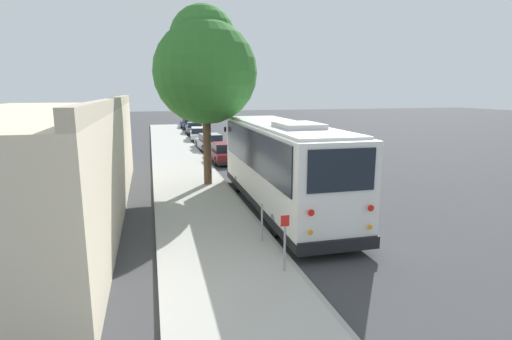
# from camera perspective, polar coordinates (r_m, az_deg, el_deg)

# --- Properties ---
(ground_plane) EXTENTS (160.00, 160.00, 0.00)m
(ground_plane) POSITION_cam_1_polar(r_m,az_deg,el_deg) (17.20, 3.43, -4.49)
(ground_plane) COLOR #3D3D3F
(sidewalk_slab) EXTENTS (80.00, 3.43, 0.15)m
(sidewalk_slab) POSITION_cam_1_polar(r_m,az_deg,el_deg) (16.46, -8.31, -5.05)
(sidewalk_slab) COLOR #B2AFA8
(sidewalk_slab) RESTS_ON ground
(curb_strip) EXTENTS (80.00, 0.14, 0.15)m
(curb_strip) POSITION_cam_1_polar(r_m,az_deg,el_deg) (16.74, -2.20, -4.66)
(curb_strip) COLOR #9D9A94
(curb_strip) RESTS_ON ground
(shuttle_bus) EXTENTS (10.76, 2.68, 3.58)m
(shuttle_bus) POSITION_cam_1_polar(r_m,az_deg,el_deg) (15.75, 3.61, 1.26)
(shuttle_bus) COLOR white
(shuttle_bus) RESTS_ON ground
(parked_sedan_maroon) EXTENTS (4.18, 1.81, 1.28)m
(parked_sedan_maroon) POSITION_cam_1_polar(r_m,az_deg,el_deg) (26.55, -4.47, 2.41)
(parked_sedan_maroon) COLOR maroon
(parked_sedan_maroon) RESTS_ON ground
(parked_sedan_silver) EXTENTS (4.56, 2.04, 1.30)m
(parked_sedan_silver) POSITION_cam_1_polar(r_m,az_deg,el_deg) (32.04, -6.56, 3.91)
(parked_sedan_silver) COLOR #A8AAAF
(parked_sedan_silver) RESTS_ON ground
(parked_sedan_white) EXTENTS (4.82, 2.12, 1.26)m
(parked_sedan_white) POSITION_cam_1_polar(r_m,az_deg,el_deg) (38.44, -8.07, 5.06)
(parked_sedan_white) COLOR silver
(parked_sedan_white) RESTS_ON ground
(parked_sedan_gray) EXTENTS (4.44, 1.80, 1.29)m
(parked_sedan_gray) POSITION_cam_1_polar(r_m,az_deg,el_deg) (44.51, -8.83, 5.88)
(parked_sedan_gray) COLOR slate
(parked_sedan_gray) RESTS_ON ground
(parked_sedan_navy) EXTENTS (4.65, 2.05, 1.29)m
(parked_sedan_navy) POSITION_cam_1_polar(r_m,az_deg,el_deg) (50.95, -9.45, 6.53)
(parked_sedan_navy) COLOR #19234C
(parked_sedan_navy) RESTS_ON ground
(street_tree) EXTENTS (4.85, 4.85, 8.52)m
(street_tree) POSITION_cam_1_polar(r_m,az_deg,el_deg) (19.51, -7.32, 14.62)
(street_tree) COLOR brown
(street_tree) RESTS_ON sidewalk_slab
(sign_post_near) EXTENTS (0.06, 0.22, 1.47)m
(sign_post_near) POSITION_cam_1_polar(r_m,az_deg,el_deg) (10.22, 4.13, -10.31)
(sign_post_near) COLOR gray
(sign_post_near) RESTS_ON sidewalk_slab
(sign_post_far) EXTENTS (0.06, 0.06, 1.16)m
(sign_post_far) POSITION_cam_1_polar(r_m,az_deg,el_deg) (12.18, 0.85, -7.56)
(sign_post_far) COLOR gray
(sign_post_far) RESTS_ON sidewalk_slab
(building_backdrop) EXTENTS (17.87, 6.16, 4.41)m
(building_backdrop) POSITION_cam_1_polar(r_m,az_deg,el_deg) (16.41, -29.39, 0.52)
(building_backdrop) COLOR beige
(building_backdrop) RESTS_ON ground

